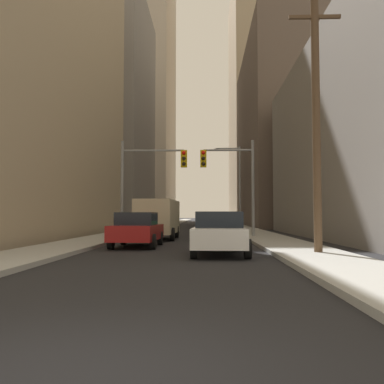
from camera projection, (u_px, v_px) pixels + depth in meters
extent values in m
cube|color=#9E9E99|center=(160.00, 226.00, 53.46)|extent=(2.58, 160.00, 0.15)
cube|color=#9E9E99|center=(234.00, 226.00, 53.14)|extent=(2.58, 160.00, 0.15)
cube|color=#C6B793|center=(158.00, 217.00, 24.39)|extent=(2.17, 5.26, 1.90)
cube|color=black|center=(163.00, 210.00, 27.01)|extent=(1.76, 0.08, 0.60)
cylinder|color=black|center=(146.00, 232.00, 26.03)|extent=(0.24, 0.72, 0.72)
cylinder|color=black|center=(177.00, 232.00, 25.96)|extent=(0.24, 0.72, 0.72)
cylinder|color=black|center=(137.00, 234.00, 22.71)|extent=(0.24, 0.72, 0.72)
cylinder|color=black|center=(172.00, 234.00, 22.64)|extent=(0.24, 0.72, 0.72)
cube|color=white|center=(219.00, 237.00, 14.82)|extent=(1.93, 4.26, 0.65)
cube|color=black|center=(219.00, 220.00, 14.71)|extent=(1.64, 1.95, 0.55)
cylinder|color=black|center=(196.00, 243.00, 16.17)|extent=(0.22, 0.64, 0.64)
cylinder|color=black|center=(241.00, 243.00, 16.12)|extent=(0.22, 0.64, 0.64)
cylinder|color=black|center=(194.00, 249.00, 13.49)|extent=(0.22, 0.64, 0.64)
cylinder|color=black|center=(248.00, 249.00, 13.43)|extent=(0.22, 0.64, 0.64)
cube|color=maroon|center=(137.00, 232.00, 18.48)|extent=(1.91, 4.24, 0.65)
cube|color=black|center=(137.00, 219.00, 18.36)|extent=(1.63, 1.94, 0.55)
cylinder|color=black|center=(124.00, 238.00, 19.83)|extent=(0.22, 0.64, 0.64)
cylinder|color=black|center=(160.00, 238.00, 19.78)|extent=(0.22, 0.64, 0.64)
cylinder|color=black|center=(111.00, 242.00, 17.15)|extent=(0.22, 0.64, 0.64)
cylinder|color=black|center=(153.00, 242.00, 17.09)|extent=(0.22, 0.64, 0.64)
cube|color=#195938|center=(213.00, 225.00, 33.02)|extent=(1.95, 4.26, 0.65)
cube|color=black|center=(213.00, 217.00, 32.90)|extent=(1.65, 1.96, 0.55)
cylinder|color=black|center=(202.00, 228.00, 34.37)|extent=(0.22, 0.64, 0.64)
cylinder|color=black|center=(224.00, 228.00, 34.31)|extent=(0.22, 0.64, 0.64)
cylinder|color=black|center=(202.00, 229.00, 31.69)|extent=(0.22, 0.64, 0.64)
cylinder|color=black|center=(225.00, 229.00, 31.63)|extent=(0.22, 0.64, 0.64)
cube|color=#141E4C|center=(212.00, 223.00, 41.70)|extent=(1.86, 4.23, 0.65)
cube|color=black|center=(212.00, 217.00, 41.58)|extent=(1.61, 1.92, 0.55)
cylinder|color=black|center=(203.00, 226.00, 43.05)|extent=(0.22, 0.64, 0.64)
cylinder|color=black|center=(220.00, 226.00, 42.99)|extent=(0.22, 0.64, 0.64)
cylinder|color=black|center=(203.00, 226.00, 40.37)|extent=(0.22, 0.64, 0.64)
cylinder|color=black|center=(221.00, 226.00, 40.31)|extent=(0.22, 0.64, 0.64)
cylinder|color=gray|center=(122.00, 189.00, 25.97)|extent=(0.18, 0.18, 6.00)
cylinder|color=gray|center=(153.00, 150.00, 26.03)|extent=(3.84, 0.12, 0.12)
cube|color=gold|center=(184.00, 159.00, 25.94)|extent=(0.38, 0.30, 1.05)
sphere|color=red|center=(184.00, 153.00, 25.79)|extent=(0.24, 0.24, 0.24)
sphere|color=black|center=(184.00, 158.00, 25.77)|extent=(0.24, 0.24, 0.24)
sphere|color=black|center=(184.00, 164.00, 25.75)|extent=(0.24, 0.24, 0.24)
cylinder|color=gray|center=(253.00, 189.00, 25.70)|extent=(0.18, 0.18, 6.00)
cylinder|color=gray|center=(228.00, 150.00, 25.88)|extent=(3.03, 0.12, 0.12)
cube|color=gold|center=(203.00, 159.00, 25.90)|extent=(0.38, 0.30, 1.05)
sphere|color=red|center=(203.00, 153.00, 25.75)|extent=(0.24, 0.24, 0.24)
sphere|color=black|center=(203.00, 158.00, 25.73)|extent=(0.24, 0.24, 0.24)
sphere|color=black|center=(203.00, 164.00, 25.71)|extent=(0.24, 0.24, 0.24)
cylinder|color=brown|center=(316.00, 115.00, 14.55)|extent=(0.28, 0.28, 9.74)
cube|color=brown|center=(315.00, 17.00, 14.74)|extent=(1.80, 0.12, 0.12)
cylinder|color=gray|center=(240.00, 188.00, 36.95)|extent=(0.16, 0.16, 7.50)
cylinder|color=gray|center=(228.00, 148.00, 37.18)|extent=(2.05, 0.10, 0.10)
ellipsoid|color=#4C4C51|center=(216.00, 150.00, 37.20)|extent=(0.56, 0.32, 0.20)
cube|color=gray|center=(74.00, 113.00, 55.94)|extent=(19.33, 19.38, 29.95)
cube|color=#B7A893|center=(117.00, 60.00, 95.45)|extent=(25.13, 26.13, 73.32)
cube|color=#66564C|center=(338.00, 137.00, 54.42)|extent=(24.03, 27.41, 22.98)
cube|color=tan|center=(286.00, 104.00, 92.00)|extent=(23.55, 27.42, 51.46)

